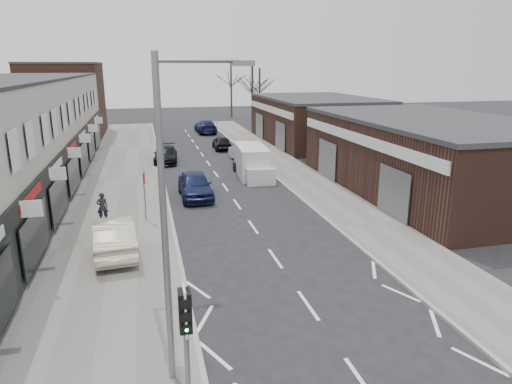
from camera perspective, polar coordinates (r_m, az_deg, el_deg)
ground at (r=14.40m, az=9.39°, el=-17.60°), size 160.00×160.00×0.00m
pavement_left at (r=33.95m, az=-16.37°, el=1.66°), size 5.50×64.00×0.12m
pavement_right at (r=35.57m, az=4.15°, el=2.87°), size 3.50×64.00×0.12m
shop_terrace_left at (r=31.95m, az=-29.24°, el=5.87°), size 8.00×41.00×7.10m
brick_block_far at (r=56.77m, az=-22.78°, el=10.47°), size 8.00×10.00×8.00m
right_unit_near at (r=31.03m, az=20.89°, el=4.15°), size 10.00×18.00×4.50m
right_unit_far at (r=48.61m, az=7.49°, el=8.80°), size 10.00×16.00×4.50m
tree_far_a at (r=61.15m, az=-0.45°, el=8.16°), size 3.60×3.60×8.00m
tree_far_b at (r=67.52m, az=0.44°, el=8.86°), size 3.60×3.60×7.50m
tree_far_c at (r=72.70m, az=-3.06°, el=9.31°), size 3.60×3.60×8.50m
traffic_light at (r=10.51m, az=-8.82°, el=-15.63°), size 0.28×0.60×3.10m
street_lamp at (r=10.71m, az=-10.58°, el=-2.13°), size 2.23×0.22×8.00m
warning_sign at (r=23.68m, az=-13.77°, el=1.34°), size 0.12×0.80×2.70m
white_van at (r=33.23m, az=-0.49°, el=3.73°), size 2.34×5.77×2.19m
sedan_on_pavement at (r=20.26m, az=-17.31°, el=-5.19°), size 2.06×4.85×1.56m
pedestrian at (r=24.48m, az=-18.65°, el=-1.79°), size 0.61×0.45×1.52m
parked_car_left_a at (r=28.08m, az=-7.62°, el=0.88°), size 1.91×4.67×1.58m
parked_car_left_b at (r=38.92m, az=-11.24°, el=4.62°), size 2.23×4.73×1.33m
parked_car_right_a at (r=38.52m, az=-1.55°, el=4.94°), size 1.88×4.69×1.52m
parked_car_right_b at (r=44.41m, az=-4.31°, el=6.18°), size 1.66×3.90×1.31m
parked_car_right_c at (r=55.70m, az=-6.33°, el=8.16°), size 2.31×5.46×1.57m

